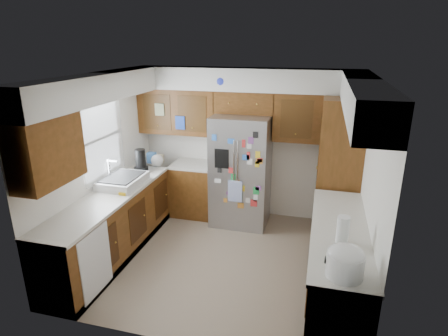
{
  "coord_description": "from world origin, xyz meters",
  "views": [
    {
      "loc": [
        1.2,
        -4.39,
        2.89
      ],
      "look_at": [
        -0.06,
        0.35,
        1.22
      ],
      "focal_mm": 30.0,
      "sensor_mm": 36.0,
      "label": 1
    }
  ],
  "objects_px": {
    "fridge": "(241,171)",
    "paper_towel": "(343,229)",
    "pantry": "(338,169)",
    "rice_cooker": "(345,261)"
  },
  "relations": [
    {
      "from": "fridge",
      "to": "paper_towel",
      "type": "relative_size",
      "value": 6.26
    },
    {
      "from": "pantry",
      "to": "fridge",
      "type": "relative_size",
      "value": 1.19
    },
    {
      "from": "pantry",
      "to": "rice_cooker",
      "type": "bearing_deg",
      "value": -90.01
    },
    {
      "from": "pantry",
      "to": "paper_towel",
      "type": "bearing_deg",
      "value": -90.02
    },
    {
      "from": "rice_cooker",
      "to": "paper_towel",
      "type": "bearing_deg",
      "value": 90.03
    },
    {
      "from": "pantry",
      "to": "paper_towel",
      "type": "distance_m",
      "value": 1.93
    },
    {
      "from": "fridge",
      "to": "rice_cooker",
      "type": "bearing_deg",
      "value": -59.87
    },
    {
      "from": "pantry",
      "to": "paper_towel",
      "type": "height_order",
      "value": "pantry"
    },
    {
      "from": "pantry",
      "to": "fridge",
      "type": "xyz_separation_m",
      "value": [
        -1.5,
        0.05,
        -0.17
      ]
    },
    {
      "from": "rice_cooker",
      "to": "paper_towel",
      "type": "height_order",
      "value": "rice_cooker"
    }
  ]
}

